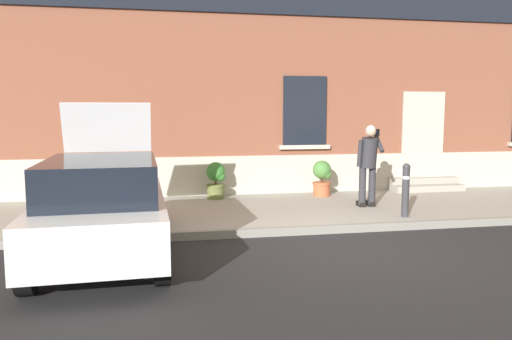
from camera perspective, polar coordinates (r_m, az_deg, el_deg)
The scene contains 11 objects.
ground_plane at distance 8.30m, azimuth 9.75°, elevation -8.67°, with size 80.00×80.00×0.00m, color #232326.
sidewalk at distance 10.88m, azimuth 4.56°, elevation -4.51°, with size 24.00×3.60×0.15m, color #99968E.
curb_edge at distance 9.14m, azimuth 7.68°, elevation -6.72°, with size 24.00×0.12×0.15m, color gray.
building_facade at distance 13.18m, azimuth 1.80°, elevation 13.41°, with size 24.00×1.52×7.50m.
entrance_stoop at distance 13.74m, azimuth 18.67°, elevation -1.62°, with size 1.87×0.64×0.32m.
hatchback_car_white at distance 7.78m, azimuth -17.02°, elevation -3.87°, with size 1.91×4.12×2.34m.
bollard_near_person at distance 10.08m, azimuth 16.67°, elevation -1.98°, with size 0.15×0.15×1.04m.
person_on_phone at distance 10.88m, azimuth 12.69°, elevation 1.07°, with size 0.51×0.49×1.75m.
planter_cream at distance 11.83m, azimuth -16.99°, elevation -1.27°, with size 0.44×0.44×0.86m.
planter_olive at distance 11.73m, azimuth -4.57°, elevation -1.07°, with size 0.44×0.44×0.86m.
planter_terracotta at distance 12.15m, azimuth 7.54°, elevation -0.84°, with size 0.44×0.44×0.86m.
Camera 1 is at (-2.85, -7.48, 2.19)m, focal length 35.16 mm.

